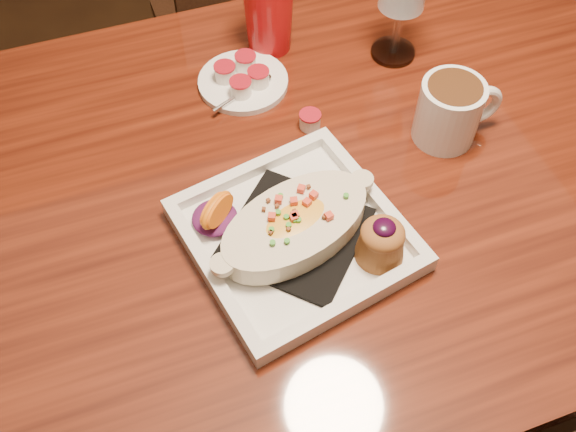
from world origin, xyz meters
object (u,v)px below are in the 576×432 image
object	(u,v)px
coffee_mug	(451,109)
chair_far	(257,35)
plate	(302,231)
saucer	(243,80)
red_tumbler	(269,11)
table	(370,193)

from	to	relation	value
coffee_mug	chair_far	bearing A→B (deg)	104.28
plate	saucer	world-z (taller)	plate
coffee_mug	red_tumbler	size ratio (longest dim) A/B	0.94
chair_far	plate	distance (m)	0.81
saucer	red_tumbler	world-z (taller)	red_tumbler
chair_far	coffee_mug	size ratio (longest dim) A/B	6.70
chair_far	saucer	size ratio (longest dim) A/B	6.08
plate	table	bearing A→B (deg)	22.96
chair_far	plate	size ratio (longest dim) A/B	2.83
saucer	chair_far	bearing A→B (deg)	69.99
table	red_tumbler	distance (m)	0.35
table	plate	size ratio (longest dim) A/B	4.56
red_tumbler	table	bearing A→B (deg)	-76.27
chair_far	coffee_mug	world-z (taller)	chair_far
chair_far	plate	world-z (taller)	chair_far
red_tumbler	chair_far	bearing A→B (deg)	77.30
table	red_tumbler	xyz separation A→B (m)	(-0.07, 0.30, 0.17)
chair_far	red_tumbler	world-z (taller)	chair_far
plate	red_tumbler	world-z (taller)	red_tumbler
table	saucer	xyz separation A→B (m)	(-0.15, 0.22, 0.11)
table	plate	xyz separation A→B (m)	(-0.17, -0.11, 0.12)
plate	coffee_mug	xyz separation A→B (m)	(0.29, 0.12, 0.03)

